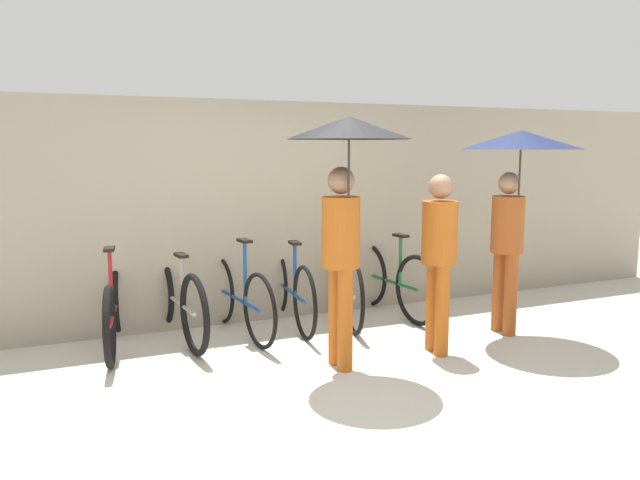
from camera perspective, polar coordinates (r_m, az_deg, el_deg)
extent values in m
plane|color=beige|center=(4.93, 2.11, -13.76)|extent=(30.00, 30.00, 0.00)
cube|color=gray|center=(6.71, -6.27, 2.50)|extent=(11.66, 0.12, 2.36)
torus|color=black|center=(6.67, -18.01, -5.05)|extent=(0.18, 0.72, 0.72)
torus|color=black|center=(5.64, -18.69, -7.51)|extent=(0.18, 0.72, 0.72)
cylinder|color=maroon|center=(6.15, -18.32, -6.18)|extent=(0.21, 1.06, 0.04)
cylinder|color=maroon|center=(5.90, -18.58, -3.80)|extent=(0.04, 0.04, 0.60)
cube|color=black|center=(5.85, -18.72, -0.78)|extent=(0.12, 0.21, 0.03)
cylinder|color=maroon|center=(6.60, -18.14, -2.34)|extent=(0.04, 0.04, 0.64)
cylinder|color=maroon|center=(6.55, -18.26, 0.42)|extent=(0.44, 0.10, 0.03)
torus|color=black|center=(6.79, -14.22, -4.51)|extent=(0.13, 0.75, 0.75)
torus|color=black|center=(5.76, -11.42, -6.71)|extent=(0.13, 0.75, 0.75)
cylinder|color=#A59E93|center=(6.27, -12.94, -5.52)|extent=(0.13, 1.10, 0.04)
cylinder|color=#A59E93|center=(6.04, -12.51, -3.73)|extent=(0.04, 0.04, 0.47)
cube|color=black|center=(5.99, -12.58, -1.37)|extent=(0.11, 0.21, 0.03)
cylinder|color=#A59E93|center=(6.72, -14.32, -1.91)|extent=(0.04, 0.04, 0.62)
cylinder|color=#A59E93|center=(6.68, -14.42, 0.72)|extent=(0.44, 0.07, 0.03)
torus|color=black|center=(6.77, -9.08, -4.51)|extent=(0.12, 0.72, 0.72)
torus|color=black|center=(5.86, -5.54, -6.46)|extent=(0.12, 0.72, 0.72)
cylinder|color=#19478C|center=(6.31, -7.44, -5.42)|extent=(0.14, 1.01, 0.04)
cylinder|color=#19478C|center=(6.09, -6.86, -3.01)|extent=(0.04, 0.04, 0.60)
cube|color=black|center=(6.04, -6.91, -0.06)|extent=(0.11, 0.21, 0.03)
cylinder|color=#19478C|center=(6.71, -9.15, -1.72)|extent=(0.04, 0.04, 0.67)
cylinder|color=#19478C|center=(6.66, -9.22, 1.12)|extent=(0.44, 0.07, 0.03)
torus|color=black|center=(7.09, -3.87, -3.78)|extent=(0.11, 0.74, 0.74)
torus|color=black|center=(6.10, -1.41, -5.75)|extent=(0.11, 0.74, 0.74)
cylinder|color=#19478C|center=(6.59, -2.73, -4.69)|extent=(0.14, 1.05, 0.04)
cylinder|color=#19478C|center=(6.37, -2.31, -2.74)|extent=(0.04, 0.04, 0.53)
cube|color=black|center=(6.32, -2.32, -0.27)|extent=(0.11, 0.21, 0.03)
cylinder|color=#19478C|center=(7.03, -3.90, -1.04)|extent=(0.04, 0.04, 0.69)
cylinder|color=#19478C|center=(6.98, -3.92, 1.74)|extent=(0.44, 0.07, 0.03)
torus|color=black|center=(7.29, 1.21, -3.36)|extent=(0.22, 0.74, 0.75)
torus|color=black|center=(6.28, 3.14, -5.27)|extent=(0.22, 0.74, 0.75)
cylinder|color=#A59E93|center=(6.78, 2.10, -4.24)|extent=(0.28, 1.03, 0.04)
cylinder|color=#A59E93|center=(6.56, 2.46, -2.63)|extent=(0.04, 0.04, 0.46)
cube|color=black|center=(6.52, 2.48, -0.51)|extent=(0.13, 0.22, 0.03)
cylinder|color=#A59E93|center=(7.23, 1.22, -0.79)|extent=(0.04, 0.04, 0.66)
cylinder|color=#A59E93|center=(7.18, 1.23, 1.82)|extent=(0.43, 0.13, 0.03)
torus|color=black|center=(7.44, 4.41, -3.13)|extent=(0.11, 0.76, 0.76)
torus|color=black|center=(6.66, 8.88, -4.56)|extent=(0.11, 0.76, 0.76)
cylinder|color=#19662D|center=(7.04, 6.52, -3.81)|extent=(0.11, 0.96, 0.04)
cylinder|color=#19662D|center=(6.86, 7.36, -1.90)|extent=(0.04, 0.04, 0.53)
cube|color=black|center=(6.81, 7.40, 0.42)|extent=(0.11, 0.21, 0.03)
cylinder|color=#19662D|center=(7.38, 4.44, -0.64)|extent=(0.04, 0.04, 0.66)
cylinder|color=#19662D|center=(7.33, 4.47, 1.90)|extent=(0.44, 0.06, 0.03)
cylinder|color=#B25619|center=(5.41, 1.47, -6.87)|extent=(0.13, 0.13, 0.87)
cylinder|color=#B25619|center=(5.25, 2.31, -7.34)|extent=(0.13, 0.13, 0.87)
cylinder|color=#B25619|center=(5.18, 1.92, 0.72)|extent=(0.32, 0.32, 0.59)
sphere|color=#997051|center=(5.14, 1.94, 5.46)|extent=(0.23, 0.23, 0.23)
cylinder|color=#332D28|center=(5.02, 2.64, 5.02)|extent=(0.02, 0.02, 0.73)
cone|color=black|center=(5.02, 2.67, 10.22)|extent=(1.00, 1.00, 0.18)
cylinder|color=#B25619|center=(5.88, 10.29, -5.95)|extent=(0.13, 0.13, 0.83)
cylinder|color=#B25619|center=(5.73, 11.09, -6.37)|extent=(0.13, 0.13, 0.83)
cylinder|color=#B25619|center=(5.67, 10.87, 0.68)|extent=(0.32, 0.32, 0.56)
sphere|color=#997051|center=(5.63, 10.99, 4.82)|extent=(0.22, 0.22, 0.22)
cylinder|color=#9E4C1E|center=(6.64, 16.03, -4.51)|extent=(0.13, 0.13, 0.83)
cylinder|color=#9E4C1E|center=(6.51, 17.03, -4.81)|extent=(0.13, 0.13, 0.83)
cylinder|color=#9E4C1E|center=(6.46, 16.78, 1.37)|extent=(0.32, 0.32, 0.56)
sphere|color=tan|center=(6.43, 16.93, 5.00)|extent=(0.22, 0.22, 0.22)
cylinder|color=#332D28|center=(6.32, 17.74, 4.68)|extent=(0.02, 0.02, 0.71)
cone|color=#19234C|center=(6.31, 17.92, 8.70)|extent=(1.15, 1.15, 0.18)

